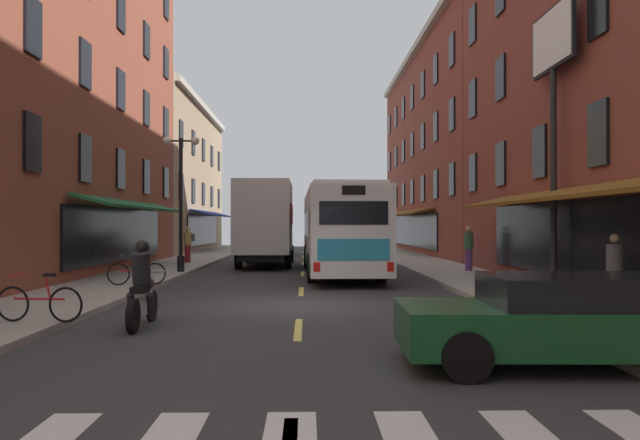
% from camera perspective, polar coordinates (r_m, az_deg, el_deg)
% --- Properties ---
extents(ground_plane, '(34.80, 80.00, 0.10)m').
position_cam_1_polar(ground_plane, '(15.16, -1.85, -8.03)').
color(ground_plane, '#333335').
extents(lane_centre_dashes, '(0.14, 73.90, 0.01)m').
position_cam_1_polar(lane_centre_dashes, '(14.90, -1.86, -7.95)').
color(lane_centre_dashes, '#DBCC4C').
rests_on(lane_centre_dashes, ground).
extents(sidewalk_left, '(3.00, 80.00, 0.14)m').
position_cam_1_polar(sidewalk_left, '(16.31, -23.22, -7.03)').
color(sidewalk_left, '#A39E93').
rests_on(sidewalk_left, ground).
extents(sidewalk_right, '(3.00, 80.00, 0.14)m').
position_cam_1_polar(sidewalk_right, '(16.20, 19.69, -7.08)').
color(sidewalk_right, '#A39E93').
rests_on(sidewalk_right, ground).
extents(billboard_sign, '(0.40, 2.77, 7.90)m').
position_cam_1_polar(billboard_sign, '(18.84, 20.77, 12.52)').
color(billboard_sign, black).
rests_on(billboard_sign, sidewalk_right).
extents(transit_bus, '(2.81, 11.92, 3.33)m').
position_cam_1_polar(transit_bus, '(24.21, 1.78, -0.92)').
color(transit_bus, silver).
rests_on(transit_bus, ground).
extents(box_truck, '(2.49, 7.85, 3.87)m').
position_cam_1_polar(box_truck, '(29.04, -5.02, -0.31)').
color(box_truck, black).
rests_on(box_truck, ground).
extents(sedan_near, '(4.57, 2.07, 1.26)m').
position_cam_1_polar(sedan_near, '(9.22, 22.01, -8.49)').
color(sedan_near, '#144723').
rests_on(sedan_near, ground).
extents(sedan_mid, '(1.95, 4.31, 1.41)m').
position_cam_1_polar(sedan_mid, '(39.77, -3.99, -2.22)').
color(sedan_mid, navy).
rests_on(sedan_mid, ground).
extents(motorcycle_rider, '(0.62, 2.07, 1.66)m').
position_cam_1_polar(motorcycle_rider, '(12.28, -16.09, -6.23)').
color(motorcycle_rider, black).
rests_on(motorcycle_rider, ground).
extents(bicycle_near, '(1.69, 0.52, 0.91)m').
position_cam_1_polar(bicycle_near, '(19.42, -16.58, -4.70)').
color(bicycle_near, black).
rests_on(bicycle_near, sidewalk_left).
extents(bicycle_mid, '(1.70, 0.48, 0.91)m').
position_cam_1_polar(bicycle_mid, '(12.68, -24.53, -6.96)').
color(bicycle_mid, black).
rests_on(bicycle_mid, sidewalk_left).
extents(pedestrian_near, '(0.52, 0.47, 1.72)m').
position_cam_1_polar(pedestrian_near, '(30.22, -12.11, -2.13)').
color(pedestrian_near, maroon).
rests_on(pedestrian_near, sidewalk_left).
extents(pedestrian_mid, '(0.36, 0.36, 1.62)m').
position_cam_1_polar(pedestrian_mid, '(14.77, 25.63, -4.22)').
color(pedestrian_mid, '#4C4C51').
rests_on(pedestrian_mid, sidewalk_right).
extents(pedestrian_rear, '(0.36, 0.36, 1.76)m').
position_cam_1_polar(pedestrian_rear, '(24.99, 13.60, -2.49)').
color(pedestrian_rear, '#66387F').
rests_on(pedestrian_rear, sidewalk_right).
extents(street_lamp_twin, '(1.42, 0.32, 5.22)m').
position_cam_1_polar(street_lamp_twin, '(24.43, -12.74, 2.11)').
color(street_lamp_twin, black).
rests_on(street_lamp_twin, sidewalk_left).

